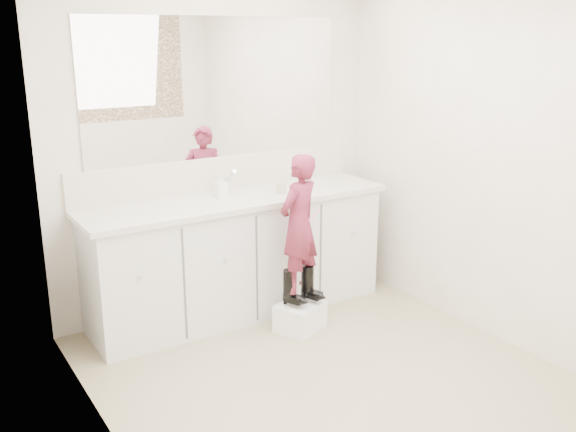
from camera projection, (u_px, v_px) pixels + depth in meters
floor at (336, 382)px, 3.86m from camera, size 3.00×3.00×0.00m
wall_back at (218, 148)px, 4.74m from camera, size 2.60×0.00×2.60m
wall_left at (107, 226)px, 2.86m from camera, size 0.00×3.00×3.00m
wall_right at (499, 164)px, 4.20m from camera, size 0.00×3.00×3.00m
vanity_cabinet at (238, 258)px, 4.74m from camera, size 2.20×0.55×0.85m
countertop at (238, 200)px, 4.60m from camera, size 2.28×0.58×0.04m
backsplash at (220, 173)px, 4.78m from camera, size 2.28×0.03×0.25m
mirror at (217, 88)px, 4.61m from camera, size 2.00×0.02×1.00m
faucet at (227, 186)px, 4.71m from camera, size 0.08×0.08×0.10m
cup at (281, 187)px, 4.71m from camera, size 0.12×0.12×0.09m
soap_bottle at (221, 186)px, 4.58m from camera, size 0.08×0.08×0.17m
step_stool at (300, 317)px, 4.52m from camera, size 0.39×0.36×0.20m
boot_left at (290, 288)px, 4.43m from camera, size 0.15×0.20×0.26m
boot_right at (307, 283)px, 4.51m from camera, size 0.15×0.20×0.26m
toddler at (299, 224)px, 4.35m from camera, size 0.41×0.34×0.96m
toothbrush at (314, 215)px, 4.30m from camera, size 0.13×0.06×0.06m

